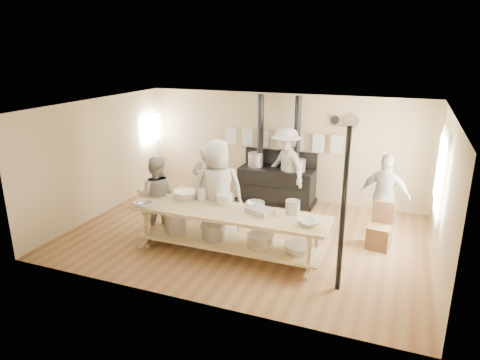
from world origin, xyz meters
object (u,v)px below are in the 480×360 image
at_px(stove, 277,181).
at_px(chair, 379,235).
at_px(prep_table, 228,228).
at_px(cook_by_window, 285,167).
at_px(cook_far_left, 206,183).
at_px(cook_right, 385,196).
at_px(cook_center, 218,191).
at_px(roasting_pan, 260,211).
at_px(cook_left, 157,196).

relative_size(stove, chair, 2.98).
distance_m(prep_table, cook_by_window, 2.89).
xyz_separation_m(cook_far_left, cook_right, (3.66, 0.54, 0.01)).
xyz_separation_m(stove, cook_right, (2.55, -1.07, 0.31)).
relative_size(cook_center, roasting_pan, 4.40).
xyz_separation_m(prep_table, roasting_pan, (0.56, 0.11, 0.38)).
relative_size(stove, roasting_pan, 5.68).
bearing_deg(prep_table, cook_center, 129.67).
distance_m(prep_table, cook_left, 1.75).
distance_m(cook_right, roasting_pan, 2.71).
height_order(cook_center, cook_right, cook_center).
xyz_separation_m(cook_far_left, roasting_pan, (1.67, -1.29, 0.08)).
distance_m(stove, cook_center, 2.57).
bearing_deg(cook_right, cook_far_left, 16.31).
relative_size(cook_center, cook_by_window, 1.06).
height_order(prep_table, roasting_pan, roasting_pan).
bearing_deg(roasting_pan, cook_far_left, 142.18).
distance_m(cook_by_window, roasting_pan, 2.76).
distance_m(stove, roasting_pan, 2.99).
height_order(cook_far_left, chair, cook_far_left).
distance_m(cook_far_left, cook_by_window, 1.99).
distance_m(cook_right, cook_by_window, 2.47).
distance_m(cook_far_left, cook_right, 3.70).
height_order(stove, chair, stove).
height_order(cook_center, chair, cook_center).
bearing_deg(cook_far_left, cook_right, 167.76).
xyz_separation_m(stove, roasting_pan, (0.56, -2.91, 0.38)).
distance_m(prep_table, cook_right, 3.22).
bearing_deg(roasting_pan, prep_table, -169.16).
bearing_deg(chair, cook_left, -159.03).
height_order(cook_center, cook_by_window, cook_center).
bearing_deg(stove, cook_left, -122.25).
distance_m(cook_left, roasting_pan, 2.27).
distance_m(chair, roasting_pan, 2.41).
distance_m(stove, cook_by_window, 0.53).
height_order(prep_table, cook_right, cook_right).
xyz_separation_m(cook_left, cook_by_window, (1.95, 2.52, 0.14)).
relative_size(stove, cook_far_left, 1.58).
bearing_deg(prep_table, cook_left, 169.02).
height_order(cook_right, chair, cook_right).
bearing_deg(cook_far_left, cook_by_window, -154.00).
xyz_separation_m(cook_right, roasting_pan, (-1.99, -1.84, 0.07)).
bearing_deg(cook_by_window, roasting_pan, -48.51).
xyz_separation_m(cook_by_window, roasting_pan, (0.30, -2.74, -0.05)).
relative_size(cook_left, cook_by_window, 0.85).
xyz_separation_m(cook_left, cook_center, (1.25, 0.21, 0.20)).
bearing_deg(cook_center, chair, 167.01).
relative_size(prep_table, cook_far_left, 2.18).
bearing_deg(prep_table, cook_far_left, 128.33).
distance_m(cook_center, chair, 3.18).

